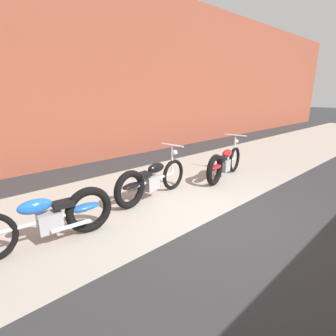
{
  "coord_description": "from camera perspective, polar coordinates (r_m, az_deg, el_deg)",
  "views": [
    {
      "loc": [
        -3.5,
        -2.47,
        2.09
      ],
      "look_at": [
        -0.29,
        0.95,
        0.75
      ],
      "focal_mm": 28.27,
      "sensor_mm": 36.0,
      "label": 1
    }
  ],
  "objects": [
    {
      "name": "ground_plane",
      "position": [
        4.77,
        10.6,
        -10.35
      ],
      "size": [
        80.0,
        80.0,
        0.0
      ],
      "primitive_type": "plane",
      "color": "#2D2D30"
    },
    {
      "name": "motorcycle_blue",
      "position": [
        4.13,
        -23.13,
        -9.63
      ],
      "size": [
        2.01,
        0.59,
        1.03
      ],
      "rotation": [
        0.0,
        0.0,
        3.04
      ],
      "color": "black",
      "rests_on": "ground"
    },
    {
      "name": "sidewalk_slab",
      "position": [
        5.87,
        -3.28,
        -4.92
      ],
      "size": [
        36.0,
        3.5,
        0.01
      ],
      "primitive_type": "cube",
      "color": "#9E998E",
      "rests_on": "ground"
    },
    {
      "name": "motorcycle_black",
      "position": [
        5.27,
        -4.32,
        -2.84
      ],
      "size": [
        2.0,
        0.58,
        1.03
      ],
      "rotation": [
        0.0,
        0.0,
        0.13
      ],
      "color": "black",
      "rests_on": "ground"
    },
    {
      "name": "motorcycle_red",
      "position": [
        6.65,
        11.76,
        0.87
      ],
      "size": [
        1.98,
        0.72,
        1.03
      ],
      "rotation": [
        0.0,
        0.0,
        0.23
      ],
      "color": "black",
      "rests_on": "ground"
    },
    {
      "name": "brick_building_wall",
      "position": [
        8.45,
        -19.73,
        19.25
      ],
      "size": [
        36.0,
        0.5,
        5.41
      ],
      "primitive_type": "cube",
      "color": "brown",
      "rests_on": "ground"
    }
  ]
}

